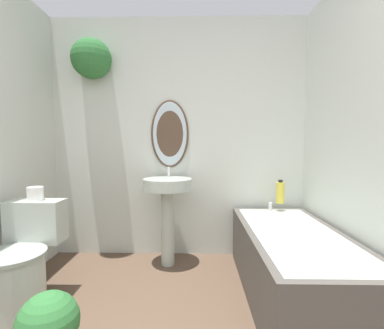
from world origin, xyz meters
The scene contains 7 objects.
wall_back centered at (-0.11, 2.45, 1.30)m, with size 2.66×0.38×2.40m.
toilet centered at (-1.00, 1.40, 0.31)m, with size 0.42×0.59×0.72m.
pedestal_sink centered at (-0.09, 2.17, 0.62)m, with size 0.45×0.45×0.92m.
bathtub centered at (0.90, 1.62, 0.26)m, with size 0.70×1.54×0.57m.
shampoo_bottle centered at (0.99, 2.27, 0.68)m, with size 0.08×0.08×0.22m.
potted_plant centered at (-0.55, 0.91, 0.22)m, with size 0.30×0.30×0.40m.
toilet_paper_roll centered at (-1.00, 1.62, 0.77)m, with size 0.11×0.11×0.10m.
Camera 1 is at (0.19, -0.39, 1.13)m, focal length 26.00 mm.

